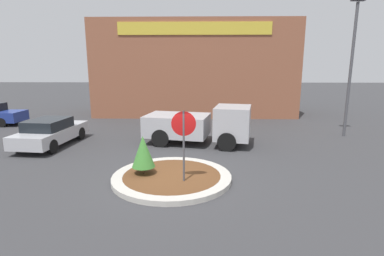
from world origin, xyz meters
The scene contains 8 objects.
ground_plane centered at (0.00, 0.00, 0.00)m, with size 120.00×120.00×0.00m, color #38383A.
traffic_island centered at (0.00, 0.00, 0.09)m, with size 4.27×4.27×0.18m.
stop_sign centered at (0.46, -0.54, 1.83)m, with size 0.82×0.07×2.59m.
island_shrub centered at (-1.03, 0.12, 1.01)m, with size 0.83×0.83×1.41m.
utility_truck centered at (1.05, 5.03, 1.03)m, with size 5.69×3.25×2.01m.
storefront_building centered at (0.61, 15.32, 3.71)m, with size 15.85×6.07×7.42m.
parked_sedan_silver centered at (-6.55, 4.48, 0.71)m, with size 2.25×4.57×1.40m.
light_pole centered at (9.37, 6.94, 4.36)m, with size 0.70×0.30×7.57m.
Camera 1 is at (0.96, -10.14, 4.06)m, focal length 28.00 mm.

